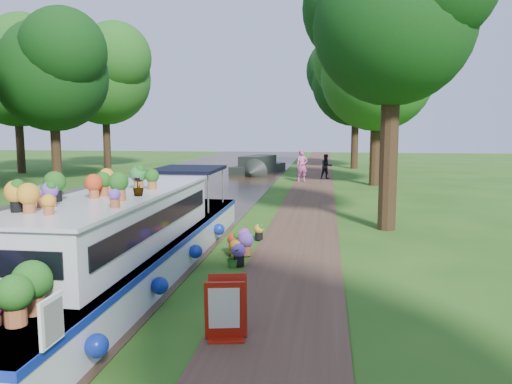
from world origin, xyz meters
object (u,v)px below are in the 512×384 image
object	(u,v)px
plant_boat	(120,243)
sandwich_board	(226,311)
pedestrian_dark	(326,167)
pedestrian_pink	(302,166)
second_boat	(258,166)

from	to	relation	value
plant_boat	sandwich_board	size ratio (longest dim) A/B	14.20
sandwich_board	pedestrian_dark	world-z (taller)	pedestrian_dark
sandwich_board	pedestrian_pink	bearing A→B (deg)	78.57
plant_boat	pedestrian_pink	world-z (taller)	plant_boat
second_boat	pedestrian_dark	world-z (taller)	pedestrian_dark
pedestrian_pink	pedestrian_dark	bearing A→B (deg)	36.10
plant_boat	sandwich_board	world-z (taller)	plant_boat
plant_boat	second_boat	world-z (taller)	plant_boat
plant_boat	second_boat	bearing A→B (deg)	91.18
plant_boat	sandwich_board	distance (m)	3.66
plant_boat	pedestrian_pink	size ratio (longest dim) A/B	7.35
plant_boat	pedestrian_pink	xyz separation A→B (m)	(2.75, 19.40, 0.10)
sandwich_board	pedestrian_pink	xyz separation A→B (m)	(0.05, 21.84, 0.49)
pedestrian_dark	second_boat	bearing A→B (deg)	125.13
sandwich_board	plant_boat	bearing A→B (deg)	126.58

